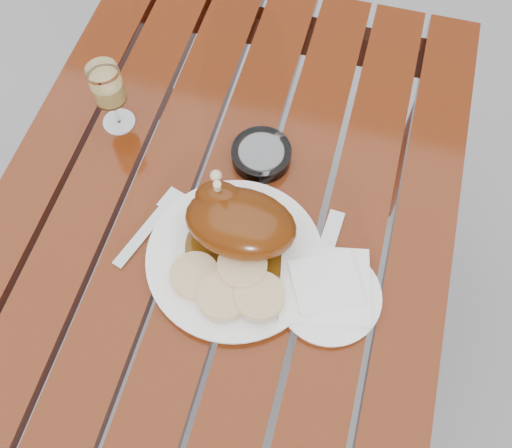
{
  "coord_description": "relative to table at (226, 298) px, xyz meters",
  "views": [
    {
      "loc": [
        0.18,
        -0.42,
        1.62
      ],
      "look_at": [
        0.07,
        0.0,
        0.78
      ],
      "focal_mm": 40.0,
      "sensor_mm": 36.0,
      "label": 1
    }
  ],
  "objects": [
    {
      "name": "napkin",
      "position": [
        0.2,
        -0.07,
        0.39
      ],
      "size": [
        0.17,
        0.16,
        0.01
      ],
      "primitive_type": "cube",
      "rotation": [
        0.0,
        0.0,
        0.2
      ],
      "color": "white",
      "rests_on": "side_plate"
    },
    {
      "name": "fork",
      "position": [
        -0.11,
        -0.05,
        0.38
      ],
      "size": [
        0.07,
        0.16,
        0.01
      ],
      "primitive_type": "cube",
      "rotation": [
        0.0,
        0.0,
        -0.31
      ],
      "color": "gray",
      "rests_on": "table"
    },
    {
      "name": "bread_dumplings",
      "position": [
        0.06,
        -0.11,
        0.41
      ],
      "size": [
        0.19,
        0.13,
        0.03
      ],
      "color": "tan",
      "rests_on": "dinner_plate"
    },
    {
      "name": "ashtray",
      "position": [
        0.04,
        0.15,
        0.39
      ],
      "size": [
        0.11,
        0.11,
        0.03
      ],
      "primitive_type": "cylinder",
      "rotation": [
        0.0,
        0.0,
        -0.03
      ],
      "color": "#B2B7BC",
      "rests_on": "table"
    },
    {
      "name": "dinner_plate",
      "position": [
        0.05,
        -0.06,
        0.38
      ],
      "size": [
        0.37,
        0.37,
        0.02
      ],
      "primitive_type": "cylinder",
      "rotation": [
        0.0,
        0.0,
        0.36
      ],
      "color": "white",
      "rests_on": "table"
    },
    {
      "name": "wine_glass",
      "position": [
        -0.24,
        0.16,
        0.45
      ],
      "size": [
        0.07,
        0.07,
        0.14
      ],
      "primitive_type": "cylinder",
      "rotation": [
        0.0,
        0.0,
        -0.19
      ],
      "color": "#E2C166",
      "rests_on": "table"
    },
    {
      "name": "table",
      "position": [
        0.0,
        0.0,
        0.0
      ],
      "size": [
        0.8,
        1.2,
        0.75
      ],
      "primitive_type": "cube",
      "color": "#6B2B0C",
      "rests_on": "ground"
    },
    {
      "name": "side_plate",
      "position": [
        0.21,
        -0.08,
        0.38
      ],
      "size": [
        0.21,
        0.21,
        0.01
      ],
      "primitive_type": "cylinder",
      "rotation": [
        0.0,
        0.0,
        0.26
      ],
      "color": "white",
      "rests_on": "table"
    },
    {
      "name": "knife",
      "position": [
        0.19,
        -0.06,
        0.38
      ],
      "size": [
        0.03,
        0.2,
        0.01
      ],
      "primitive_type": "cube",
      "rotation": [
        0.0,
        0.0,
        -0.07
      ],
      "color": "gray",
      "rests_on": "table"
    },
    {
      "name": "roast_duck",
      "position": [
        0.05,
        -0.02,
        0.44
      ],
      "size": [
        0.18,
        0.17,
        0.13
      ],
      "color": "#563209",
      "rests_on": "dinner_plate"
    },
    {
      "name": "ground",
      "position": [
        0.0,
        0.0,
        -0.38
      ],
      "size": [
        60.0,
        60.0,
        0.0
      ],
      "primitive_type": "plane",
      "color": "slate",
      "rests_on": "ground"
    }
  ]
}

